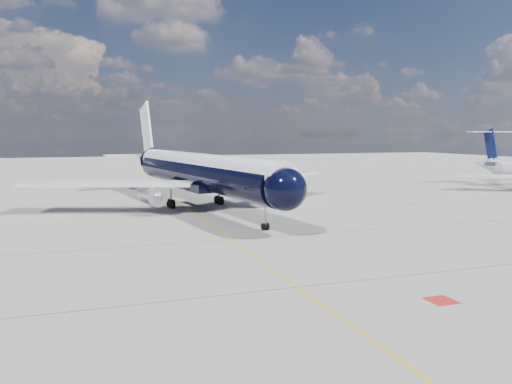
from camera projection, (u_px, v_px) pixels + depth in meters
ground at (188, 209)px, 64.02m from camera, size 320.00×320.00×0.00m
taxiway_centerline at (196, 215)px, 59.32m from camera, size 0.16×160.00×0.01m
red_marking at (441, 300)px, 28.64m from camera, size 1.60×1.60×0.01m
main_airliner at (195, 171)px, 65.81m from camera, size 42.48×52.17×15.11m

